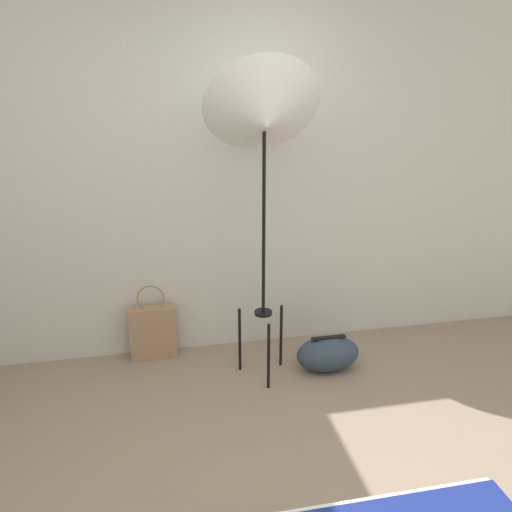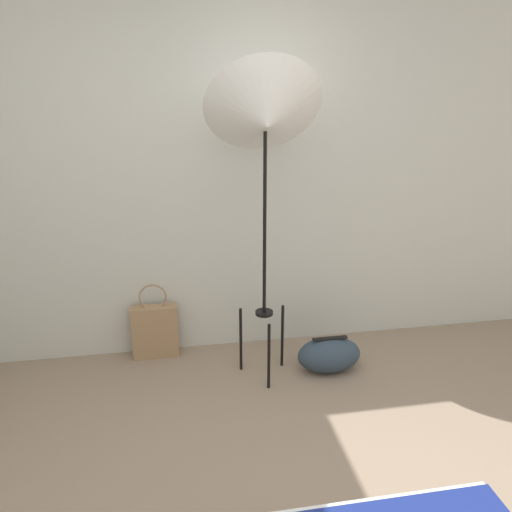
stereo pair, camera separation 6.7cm
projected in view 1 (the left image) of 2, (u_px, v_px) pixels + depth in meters
name	position (u px, v px, depth m)	size (l,w,h in m)	color
wall_back	(206.00, 173.00, 3.36)	(8.00, 0.05, 2.60)	beige
photo_umbrella	(264.00, 119.00, 2.84)	(0.70, 0.57, 2.03)	black
tote_bag	(153.00, 332.00, 3.54)	(0.33, 0.10, 0.56)	#9E7A56
duffel_bag	(328.00, 354.00, 3.41)	(0.44, 0.25, 0.25)	#2D3D4C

